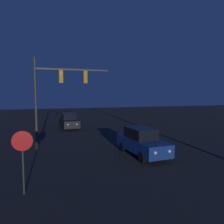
% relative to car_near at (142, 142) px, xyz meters
% --- Properties ---
extents(car_near, '(1.94, 4.55, 1.73)m').
position_rel_car_near_xyz_m(car_near, '(0.00, 0.00, 0.00)').
color(car_near, navy).
rests_on(car_near, ground_plane).
extents(car_far, '(1.81, 4.52, 1.73)m').
position_rel_car_near_xyz_m(car_far, '(-3.14, 12.20, 0.00)').
color(car_far, black).
rests_on(car_far, ground_plane).
extents(traffic_signal_mast, '(5.30, 0.30, 6.41)m').
position_rel_car_near_xyz_m(traffic_signal_mast, '(-5.07, 3.51, 3.43)').
color(traffic_signal_mast, '#2D2D2D').
rests_on(traffic_signal_mast, ground_plane).
extents(stop_sign, '(0.78, 0.07, 2.50)m').
position_rel_car_near_xyz_m(stop_sign, '(-6.77, -3.54, 0.91)').
color(stop_sign, '#2D2D2D').
rests_on(stop_sign, ground_plane).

